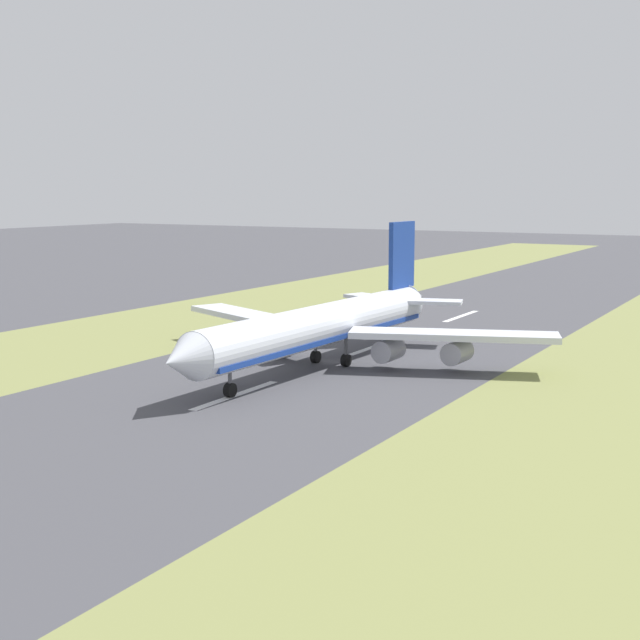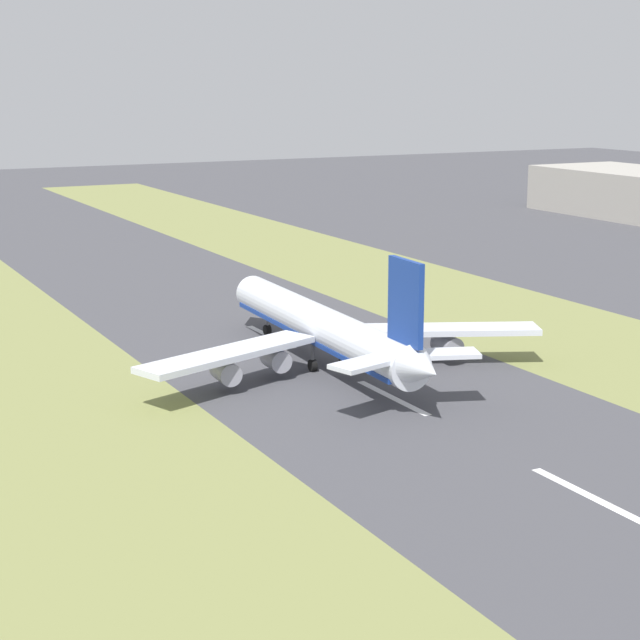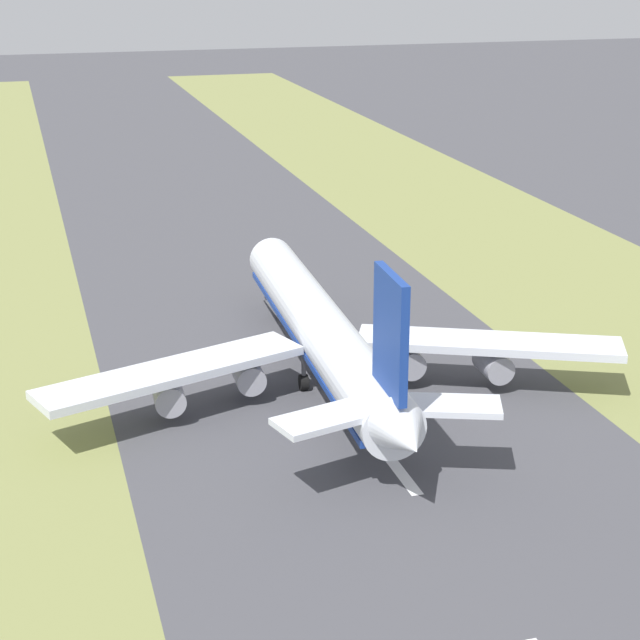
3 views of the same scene
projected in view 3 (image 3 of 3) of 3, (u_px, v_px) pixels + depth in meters
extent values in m
plane|color=#424247|center=(340.00, 393.00, 118.26)|extent=(800.00, 800.00, 0.00)
cube|color=silver|center=(385.00, 452.00, 104.50)|extent=(1.20, 18.00, 0.01)
cube|color=silver|center=(284.00, 321.00, 140.74)|extent=(1.20, 18.00, 0.01)
cylinder|color=silver|center=(320.00, 327.00, 120.33)|extent=(8.23, 56.19, 6.00)
cone|color=silver|center=(268.00, 254.00, 148.25)|extent=(6.07, 5.23, 5.88)
cone|color=silver|center=(406.00, 437.00, 91.68)|extent=(5.33, 6.20, 5.10)
cube|color=navy|center=(320.00, 340.00, 120.88)|extent=(7.84, 53.94, 0.70)
cube|color=silver|center=(172.00, 372.00, 110.09)|extent=(29.32, 15.43, 0.90)
cube|color=silver|center=(489.00, 343.00, 117.94)|extent=(28.90, 17.39, 0.90)
cylinder|color=#93939E|center=(248.00, 375.00, 115.77)|extent=(3.39, 4.92, 3.20)
cylinder|color=#93939E|center=(169.00, 395.00, 110.54)|extent=(3.39, 4.92, 3.20)
cylinder|color=#93939E|center=(406.00, 360.00, 119.80)|extent=(3.39, 4.92, 3.20)
cylinder|color=#93939E|center=(493.00, 364.00, 118.62)|extent=(3.39, 4.92, 3.20)
cube|color=navy|center=(390.00, 333.00, 93.69)|extent=(1.12, 8.03, 11.00)
cube|color=silver|center=(329.00, 418.00, 94.96)|extent=(10.82, 6.94, 0.60)
cube|color=silver|center=(446.00, 405.00, 97.42)|extent=(10.91, 7.59, 0.60)
cylinder|color=#59595E|center=(282.00, 300.00, 141.05)|extent=(0.50, 0.50, 3.20)
cylinder|color=black|center=(282.00, 311.00, 141.58)|extent=(0.97, 1.83, 1.80)
cylinder|color=#59595E|center=(304.00, 369.00, 118.23)|extent=(0.50, 0.50, 3.20)
cylinder|color=black|center=(304.00, 382.00, 118.77)|extent=(0.97, 1.83, 1.80)
cylinder|color=#59595E|center=(349.00, 365.00, 119.40)|extent=(0.50, 0.50, 3.20)
cylinder|color=black|center=(349.00, 378.00, 119.93)|extent=(0.97, 1.83, 1.80)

